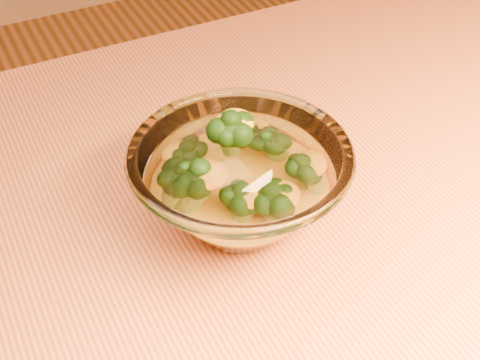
# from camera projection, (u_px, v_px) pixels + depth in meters

# --- Properties ---
(glass_bowl) EXTENTS (0.18, 0.18, 0.08)m
(glass_bowl) POSITION_uv_depth(u_px,v_px,m) (240.00, 184.00, 0.56)
(glass_bowl) COLOR white
(glass_bowl) RESTS_ON table
(cheese_sauce) EXTENTS (0.11, 0.11, 0.03)m
(cheese_sauce) POSITION_uv_depth(u_px,v_px,m) (240.00, 199.00, 0.57)
(cheese_sauce) COLOR #FDAF15
(cheese_sauce) RESTS_ON glass_bowl
(broccoli_heap) EXTENTS (0.13, 0.12, 0.08)m
(broccoli_heap) POSITION_uv_depth(u_px,v_px,m) (232.00, 172.00, 0.55)
(broccoli_heap) COLOR black
(broccoli_heap) RESTS_ON cheese_sauce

